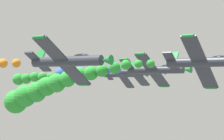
{
  "coord_description": "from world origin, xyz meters",
  "views": [
    {
      "loc": [
        55.99,
        34.95,
        126.53
      ],
      "look_at": [
        0.0,
        0.0,
        128.44
      ],
      "focal_mm": 74.41,
      "sensor_mm": 36.0,
      "label": 1
    }
  ],
  "objects_px": {
    "airplane_right_inner": "(68,61)",
    "airplane_trailing": "(124,74)",
    "airplane_left_inner": "(156,70)",
    "airplane_lead": "(205,62)",
    "airplane_left_outer": "(138,72)"
  },
  "relations": [
    {
      "from": "airplane_left_outer",
      "to": "airplane_lead",
      "type": "bearing_deg",
      "value": 43.48
    },
    {
      "from": "airplane_left_outer",
      "to": "airplane_trailing",
      "type": "relative_size",
      "value": 1.0
    },
    {
      "from": "airplane_lead",
      "to": "airplane_left_inner",
      "type": "relative_size",
      "value": 1.0
    },
    {
      "from": "airplane_lead",
      "to": "airplane_left_inner",
      "type": "xyz_separation_m",
      "value": [
        -10.84,
        -11.68,
        -0.46
      ]
    },
    {
      "from": "airplane_left_inner",
      "to": "airplane_trailing",
      "type": "height_order",
      "value": "airplane_trailing"
    },
    {
      "from": "airplane_left_outer",
      "to": "airplane_trailing",
      "type": "xyz_separation_m",
      "value": [
        -10.19,
        -8.87,
        -0.2
      ]
    },
    {
      "from": "airplane_lead",
      "to": "airplane_left_inner",
      "type": "distance_m",
      "value": 15.94
    },
    {
      "from": "airplane_trailing",
      "to": "airplane_left_inner",
      "type": "bearing_deg",
      "value": 40.26
    },
    {
      "from": "airplane_left_outer",
      "to": "airplane_trailing",
      "type": "bearing_deg",
      "value": -138.94
    },
    {
      "from": "airplane_left_inner",
      "to": "airplane_trailing",
      "type": "xyz_separation_m",
      "value": [
        -21.52,
        -18.22,
        -0.14
      ]
    },
    {
      "from": "airplane_right_inner",
      "to": "airplane_trailing",
      "type": "relative_size",
      "value": 1.0
    },
    {
      "from": "airplane_right_inner",
      "to": "airplane_left_outer",
      "type": "distance_m",
      "value": 35.03
    },
    {
      "from": "airplane_left_outer",
      "to": "airplane_right_inner",
      "type": "bearing_deg",
      "value": 16.35
    },
    {
      "from": "airplane_right_inner",
      "to": "airplane_left_inner",
      "type": "bearing_deg",
      "value": -178.68
    },
    {
      "from": "airplane_right_inner",
      "to": "airplane_trailing",
      "type": "distance_m",
      "value": 47.64
    }
  ]
}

